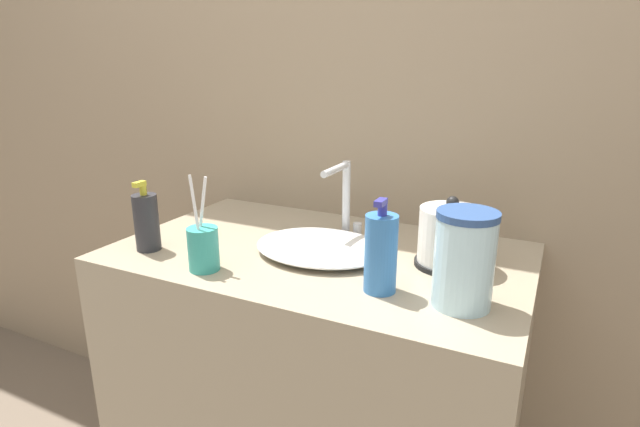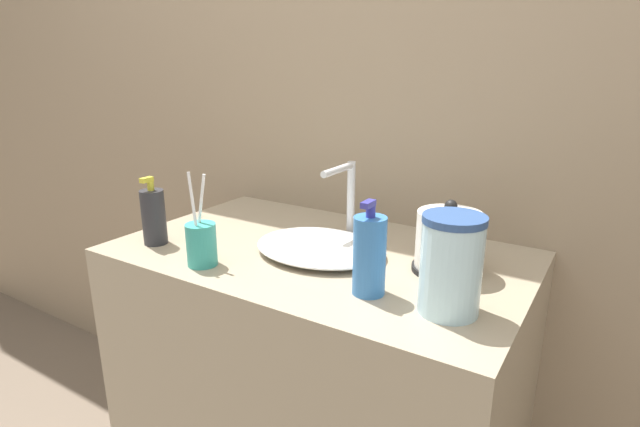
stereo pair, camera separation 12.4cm
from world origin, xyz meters
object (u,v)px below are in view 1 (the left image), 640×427
at_px(electric_kettle, 450,240).
at_px(shampoo_bottle, 381,253).
at_px(lotion_bottle, 146,222).
at_px(water_pitcher, 464,259).
at_px(toothbrush_cup, 203,248).
at_px(faucet, 345,195).

xyz_separation_m(electric_kettle, shampoo_bottle, (-0.10, -0.20, 0.02)).
height_order(lotion_bottle, water_pitcher, water_pitcher).
bearing_deg(lotion_bottle, shampoo_bottle, 3.05).
relative_size(electric_kettle, toothbrush_cup, 0.76).
distance_m(electric_kettle, lotion_bottle, 0.75).
distance_m(toothbrush_cup, lotion_bottle, 0.22).
distance_m(faucet, water_pitcher, 0.45).
relative_size(toothbrush_cup, shampoo_bottle, 1.11).
xyz_separation_m(shampoo_bottle, water_pitcher, (0.17, 0.01, 0.01)).
bearing_deg(faucet, electric_kettle, -14.25).
distance_m(lotion_bottle, shampoo_bottle, 0.62).
bearing_deg(shampoo_bottle, electric_kettle, 63.47).
xyz_separation_m(faucet, shampoo_bottle, (0.20, -0.28, -0.03)).
xyz_separation_m(electric_kettle, toothbrush_cup, (-0.50, -0.27, -0.01)).
bearing_deg(toothbrush_cup, faucet, 59.86).
distance_m(toothbrush_cup, water_pitcher, 0.58).
height_order(electric_kettle, shampoo_bottle, shampoo_bottle).
bearing_deg(toothbrush_cup, water_pitcher, 8.27).
bearing_deg(toothbrush_cup, shampoo_bottle, 10.32).
xyz_separation_m(electric_kettle, lotion_bottle, (-0.71, -0.23, 0.01)).
bearing_deg(electric_kettle, faucet, 165.75).
xyz_separation_m(lotion_bottle, water_pitcher, (0.78, 0.04, 0.02)).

